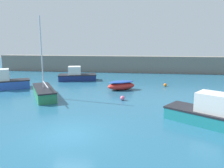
# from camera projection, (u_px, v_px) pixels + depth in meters

# --- Properties ---
(ground_plane) EXTENTS (120.00, 120.00, 0.20)m
(ground_plane) POSITION_uv_depth(u_px,v_px,m) (69.00, 136.00, 12.80)
(ground_plane) COLOR #235B7A
(harbor_breakwater) EXTENTS (44.57, 2.41, 2.89)m
(harbor_breakwater) POSITION_uv_depth(u_px,v_px,m) (119.00, 64.00, 39.58)
(harbor_breakwater) COLOR slate
(harbor_breakwater) RESTS_ON ground_plane
(rowboat_with_red_cover) EXTENTS (3.50, 2.77, 1.02)m
(rowboat_with_red_cover) POSITION_uv_depth(u_px,v_px,m) (121.00, 85.00, 24.62)
(rowboat_with_red_cover) COLOR red
(rowboat_with_red_cover) RESTS_ON ground_plane
(sailboat_tall_mast) EXTENTS (4.37, 5.75, 7.70)m
(sailboat_tall_mast) POSITION_uv_depth(u_px,v_px,m) (44.00, 92.00, 21.24)
(sailboat_tall_mast) COLOR #287A4C
(sailboat_tall_mast) RESTS_ON ground_plane
(motorboat_grey_hull) EXTENTS (5.60, 3.46, 1.99)m
(motorboat_grey_hull) POSITION_uv_depth(u_px,v_px,m) (77.00, 76.00, 30.67)
(motorboat_grey_hull) COLOR navy
(motorboat_grey_hull) RESTS_ON ground_plane
(cabin_cruiser_white) EXTENTS (5.41, 4.60, 2.12)m
(cabin_cruiser_white) POSITION_uv_depth(u_px,v_px,m) (208.00, 113.00, 14.25)
(cabin_cruiser_white) COLOR teal
(cabin_cruiser_white) RESTS_ON ground_plane
(motorboat_with_cabin) EXTENTS (5.19, 4.15, 2.31)m
(motorboat_with_cabin) POSITION_uv_depth(u_px,v_px,m) (6.00, 82.00, 25.10)
(motorboat_with_cabin) COLOR #2D56B7
(motorboat_with_cabin) RESTS_ON ground_plane
(mooring_buoy_orange) EXTENTS (0.39, 0.39, 0.39)m
(mooring_buoy_orange) POSITION_uv_depth(u_px,v_px,m) (165.00, 85.00, 26.49)
(mooring_buoy_orange) COLOR orange
(mooring_buoy_orange) RESTS_ON ground_plane
(mooring_buoy_pink) EXTENTS (0.42, 0.42, 0.42)m
(mooring_buoy_pink) POSITION_uv_depth(u_px,v_px,m) (123.00, 98.00, 20.19)
(mooring_buoy_pink) COLOR #EA668C
(mooring_buoy_pink) RESTS_ON ground_plane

